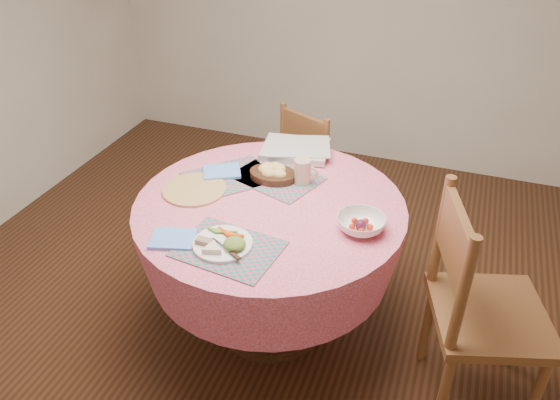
{
  "coord_description": "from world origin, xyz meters",
  "views": [
    {
      "loc": [
        0.75,
        -1.93,
        2.11
      ],
      "look_at": [
        0.05,
        0.0,
        0.78
      ],
      "focal_mm": 35.0,
      "sensor_mm": 36.0,
      "label": 1
    }
  ],
  "objects_px": {
    "bread_bowl": "(273,172)",
    "chair_back": "(316,167)",
    "chair_right": "(477,306)",
    "wicker_trivet": "(194,189)",
    "dining_table": "(270,238)",
    "dinner_plate": "(224,243)",
    "fruit_bowl": "(361,224)",
    "latte_mug": "(303,171)"
  },
  "relations": [
    {
      "from": "chair_back",
      "to": "dinner_plate",
      "type": "height_order",
      "value": "chair_back"
    },
    {
      "from": "chair_back",
      "to": "wicker_trivet",
      "type": "height_order",
      "value": "chair_back"
    },
    {
      "from": "chair_back",
      "to": "dinner_plate",
      "type": "relative_size",
      "value": 3.56
    },
    {
      "from": "chair_right",
      "to": "bread_bowl",
      "type": "bearing_deg",
      "value": 54.95
    },
    {
      "from": "dining_table",
      "to": "latte_mug",
      "type": "relative_size",
      "value": 10.25
    },
    {
      "from": "dining_table",
      "to": "bread_bowl",
      "type": "height_order",
      "value": "bread_bowl"
    },
    {
      "from": "chair_back",
      "to": "wicker_trivet",
      "type": "xyz_separation_m",
      "value": [
        -0.33,
        -0.92,
        0.31
      ]
    },
    {
      "from": "bread_bowl",
      "to": "dining_table",
      "type": "bearing_deg",
      "value": -73.21
    },
    {
      "from": "chair_right",
      "to": "chair_back",
      "type": "bearing_deg",
      "value": 27.07
    },
    {
      "from": "dining_table",
      "to": "dinner_plate",
      "type": "distance_m",
      "value": 0.43
    },
    {
      "from": "bread_bowl",
      "to": "dinner_plate",
      "type": "bearing_deg",
      "value": -89.47
    },
    {
      "from": "chair_right",
      "to": "wicker_trivet",
      "type": "height_order",
      "value": "chair_right"
    },
    {
      "from": "dining_table",
      "to": "chair_back",
      "type": "relative_size",
      "value": 1.44
    },
    {
      "from": "dinner_plate",
      "to": "bread_bowl",
      "type": "xyz_separation_m",
      "value": [
        -0.01,
        0.58,
        0.02
      ]
    },
    {
      "from": "chair_right",
      "to": "wicker_trivet",
      "type": "distance_m",
      "value": 1.35
    },
    {
      "from": "chair_right",
      "to": "wicker_trivet",
      "type": "bearing_deg",
      "value": 68.53
    },
    {
      "from": "dining_table",
      "to": "dinner_plate",
      "type": "xyz_separation_m",
      "value": [
        -0.06,
        -0.37,
        0.22
      ]
    },
    {
      "from": "chair_back",
      "to": "bread_bowl",
      "type": "relative_size",
      "value": 3.76
    },
    {
      "from": "latte_mug",
      "to": "chair_back",
      "type": "bearing_deg",
      "value": 100.61
    },
    {
      "from": "chair_back",
      "to": "dinner_plate",
      "type": "bearing_deg",
      "value": 112.95
    },
    {
      "from": "chair_back",
      "to": "wicker_trivet",
      "type": "bearing_deg",
      "value": 93.91
    },
    {
      "from": "chair_back",
      "to": "dining_table",
      "type": "bearing_deg",
      "value": 116.32
    },
    {
      "from": "bread_bowl",
      "to": "fruit_bowl",
      "type": "bearing_deg",
      "value": -28.45
    },
    {
      "from": "wicker_trivet",
      "to": "bread_bowl",
      "type": "bearing_deg",
      "value": 36.21
    },
    {
      "from": "bread_bowl",
      "to": "chair_back",
      "type": "bearing_deg",
      "value": 88.19
    },
    {
      "from": "dining_table",
      "to": "wicker_trivet",
      "type": "relative_size",
      "value": 4.13
    },
    {
      "from": "latte_mug",
      "to": "fruit_bowl",
      "type": "distance_m",
      "value": 0.45
    },
    {
      "from": "dining_table",
      "to": "fruit_bowl",
      "type": "xyz_separation_m",
      "value": [
        0.43,
        -0.06,
        0.23
      ]
    },
    {
      "from": "chair_right",
      "to": "dinner_plate",
      "type": "height_order",
      "value": "chair_right"
    },
    {
      "from": "wicker_trivet",
      "to": "fruit_bowl",
      "type": "relative_size",
      "value": 1.34
    },
    {
      "from": "chair_back",
      "to": "dinner_plate",
      "type": "distance_m",
      "value": 1.31
    },
    {
      "from": "wicker_trivet",
      "to": "latte_mug",
      "type": "height_order",
      "value": "latte_mug"
    },
    {
      "from": "chair_right",
      "to": "dining_table",
      "type": "bearing_deg",
      "value": 65.76
    },
    {
      "from": "dinner_plate",
      "to": "fruit_bowl",
      "type": "xyz_separation_m",
      "value": [
        0.49,
        0.31,
        0.01
      ]
    },
    {
      "from": "dinner_plate",
      "to": "wicker_trivet",
      "type": "bearing_deg",
      "value": 131.99
    },
    {
      "from": "wicker_trivet",
      "to": "chair_right",
      "type": "bearing_deg",
      "value": -4.52
    },
    {
      "from": "dinner_plate",
      "to": "chair_back",
      "type": "bearing_deg",
      "value": 89.25
    },
    {
      "from": "dining_table",
      "to": "chair_back",
      "type": "distance_m",
      "value": 0.91
    },
    {
      "from": "latte_mug",
      "to": "fruit_bowl",
      "type": "relative_size",
      "value": 0.54
    },
    {
      "from": "wicker_trivet",
      "to": "latte_mug",
      "type": "bearing_deg",
      "value": 27.12
    },
    {
      "from": "wicker_trivet",
      "to": "fruit_bowl",
      "type": "height_order",
      "value": "fruit_bowl"
    },
    {
      "from": "chair_back",
      "to": "bread_bowl",
      "type": "distance_m",
      "value": 0.77
    }
  ]
}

